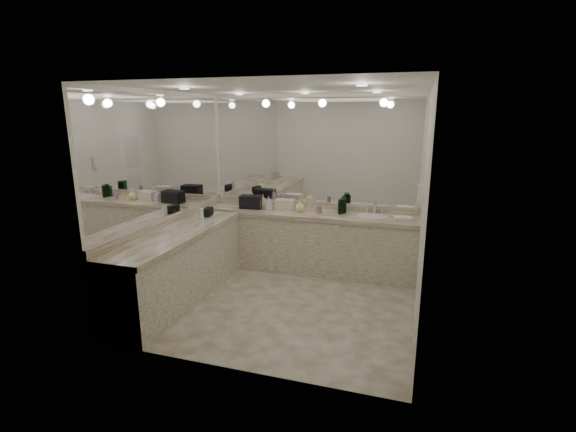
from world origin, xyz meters
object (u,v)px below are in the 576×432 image
(wall_phone, at_px, (420,194))
(soap_bottle_c, at_px, (300,206))
(cream_cosmetic_case, at_px, (285,204))
(soap_bottle_b, at_px, (269,203))
(hand_towel, at_px, (403,218))
(soap_bottle_a, at_px, (263,201))
(black_toiletry_bag, at_px, (251,202))
(sink, at_px, (373,217))

(wall_phone, distance_m, soap_bottle_c, 1.78)
(wall_phone, relative_size, cream_cosmetic_case, 0.87)
(cream_cosmetic_case, relative_size, soap_bottle_c, 1.54)
(soap_bottle_b, bearing_deg, hand_towel, -1.51)
(cream_cosmetic_case, bearing_deg, soap_bottle_a, 174.45)
(soap_bottle_b, bearing_deg, black_toiletry_bag, 179.72)
(sink, relative_size, soap_bottle_c, 2.46)
(black_toiletry_bag, height_order, soap_bottle_c, black_toiletry_bag)
(soap_bottle_c, bearing_deg, soap_bottle_a, 174.20)
(sink, bearing_deg, soap_bottle_b, -179.55)
(black_toiletry_bag, relative_size, cream_cosmetic_case, 1.20)
(cream_cosmetic_case, bearing_deg, hand_towel, -10.56)
(wall_phone, height_order, hand_towel, wall_phone)
(hand_towel, bearing_deg, wall_phone, -66.87)
(sink, distance_m, wall_phone, 0.91)
(black_toiletry_bag, xyz_separation_m, hand_towel, (2.27, -0.05, -0.08))
(soap_bottle_a, height_order, soap_bottle_c, soap_bottle_a)
(soap_bottle_b, relative_size, soap_bottle_c, 1.11)
(cream_cosmetic_case, xyz_separation_m, soap_bottle_b, (-0.24, -0.06, 0.02))
(black_toiletry_bag, bearing_deg, soap_bottle_b, -0.28)
(hand_towel, height_order, soap_bottle_b, soap_bottle_b)
(sink, relative_size, black_toiletry_bag, 1.33)
(soap_bottle_c, bearing_deg, sink, 1.03)
(cream_cosmetic_case, bearing_deg, black_toiletry_bag, 179.78)
(cream_cosmetic_case, relative_size, hand_towel, 1.16)
(black_toiletry_bag, relative_size, soap_bottle_c, 1.86)
(sink, bearing_deg, soap_bottle_c, -178.97)
(sink, distance_m, hand_towel, 0.42)
(wall_phone, bearing_deg, sink, 140.43)
(wall_phone, height_order, black_toiletry_bag, wall_phone)
(soap_bottle_a, distance_m, soap_bottle_b, 0.13)
(cream_cosmetic_case, height_order, soap_bottle_c, soap_bottle_c)
(wall_phone, xyz_separation_m, soap_bottle_c, (-1.68, 0.48, -0.36))
(sink, height_order, hand_towel, hand_towel)
(hand_towel, bearing_deg, soap_bottle_c, 178.26)
(hand_towel, relative_size, soap_bottle_c, 1.33)
(black_toiletry_bag, xyz_separation_m, cream_cosmetic_case, (0.52, 0.06, -0.02))
(soap_bottle_c, bearing_deg, cream_cosmetic_case, 164.79)
(hand_towel, distance_m, soap_bottle_c, 1.50)
(wall_phone, distance_m, soap_bottle_a, 2.37)
(black_toiletry_bag, bearing_deg, soap_bottle_a, 16.88)
(cream_cosmetic_case, relative_size, soap_bottle_b, 1.39)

